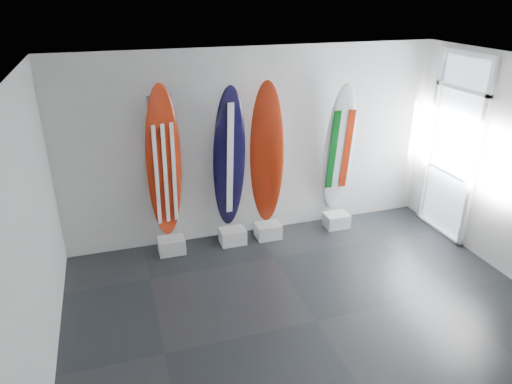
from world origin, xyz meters
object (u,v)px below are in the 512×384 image
object	(u,v)px
surfboard_navy	(229,160)
surfboard_swiss	(267,155)
surfboard_usa	(164,164)
surfboard_italy	(339,150)

from	to	relation	value
surfboard_navy	surfboard_swiss	xyz separation A→B (m)	(0.60, 0.00, 0.01)
surfboard_swiss	surfboard_usa	bearing A→B (deg)	-162.66
surfboard_navy	surfboard_italy	world-z (taller)	surfboard_navy
surfboard_swiss	surfboard_italy	world-z (taller)	surfboard_swiss
surfboard_swiss	surfboard_italy	distance (m)	1.23
surfboard_italy	surfboard_usa	bearing A→B (deg)	-175.53
surfboard_navy	surfboard_swiss	size ratio (longest dim) A/B	0.99
surfboard_usa	surfboard_navy	bearing A→B (deg)	-14.13
surfboard_usa	surfboard_swiss	xyz separation A→B (m)	(1.57, 0.00, -0.03)
surfboard_usa	surfboard_swiss	world-z (taller)	surfboard_usa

